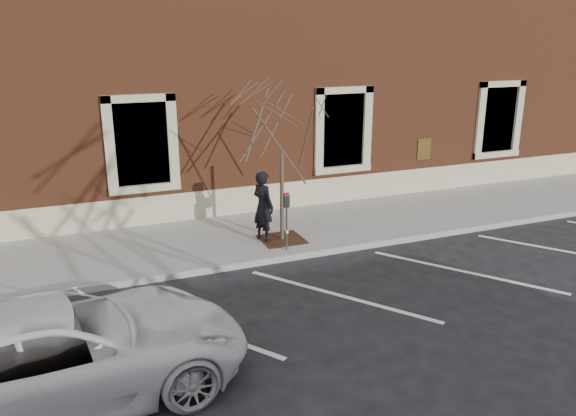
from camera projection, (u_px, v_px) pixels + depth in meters
name	position (u px, v px, depth m)	size (l,w,h in m)	color
ground	(297.00, 258.00, 13.54)	(120.00, 120.00, 0.00)	#28282B
sidewalk_near	(272.00, 233.00, 15.07)	(40.00, 3.50, 0.15)	#A5A19B
curb_near	(298.00, 256.00, 13.48)	(40.00, 0.12, 0.15)	#9E9E99
parking_stripes	(339.00, 295.00, 11.60)	(28.00, 4.40, 0.01)	silver
building_civic	(209.00, 71.00, 19.21)	(40.00, 8.62, 8.00)	brown
man	(263.00, 206.00, 14.06)	(0.66, 0.43, 1.81)	black
parking_meter	(287.00, 211.00, 13.33)	(0.13, 0.10, 1.45)	#595B60
tree_grate	(282.00, 239.00, 14.34)	(1.06, 1.06, 0.03)	#3E2514
sapling	(282.00, 127.00, 13.49)	(2.48, 2.48, 4.13)	#4F3D30
white_truck	(59.00, 353.00, 8.07)	(2.55, 5.52, 1.53)	silver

